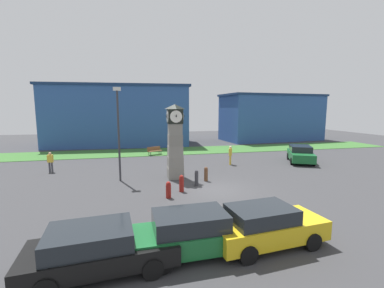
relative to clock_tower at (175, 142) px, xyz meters
The scene contains 17 objects.
ground_plane 4.68m from the clock_tower, 57.43° to the right, with size 82.27×82.27×0.00m, color #38383A.
clock_tower is the anchor object (origin of this frame).
bollard_near_tower 3.14m from the clock_tower, 32.67° to the right, with size 0.26×0.26×1.00m.
bollard_mid_row 3.21m from the clock_tower, 64.84° to the right, with size 0.24×0.24×1.07m.
bollard_far_row 3.79m from the clock_tower, 92.35° to the right, with size 0.28×0.28×1.03m.
bollard_end_row 4.73m from the clock_tower, 104.43° to the right, with size 0.30×0.30×0.96m.
car_navy_sedan 11.08m from the clock_tower, 111.59° to the right, with size 4.69×2.35×1.43m.
car_near_tower 10.10m from the clock_tower, 94.84° to the right, with size 4.55×1.94×1.51m.
car_by_building 10.26m from the clock_tower, 79.89° to the right, with size 4.34×2.17×1.50m.
car_far_lot 12.85m from the clock_tower, 13.19° to the left, with size 3.58×4.55×1.55m.
bench 10.09m from the clock_tower, 94.23° to the left, with size 1.67×1.16×0.90m.
pedestrian_crossing_lot 10.33m from the clock_tower, 157.20° to the left, with size 0.44×0.32×1.61m.
pedestrian_by_cars 6.69m from the clock_tower, 31.21° to the left, with size 0.41×0.47×1.70m.
street_lamp_near_road 4.03m from the clock_tower, behind, with size 0.50×0.24×6.44m.
warehouse_blue_far 20.20m from the clock_tower, 103.49° to the left, with size 19.58×10.16×8.16m.
storefront_low_left 27.18m from the clock_tower, 46.19° to the left, with size 16.55×8.33×7.26m.
grass_verge_far 13.06m from the clock_tower, 67.41° to the left, with size 49.36×5.47×0.04m, color #386B2D.
Camera 1 is at (-4.94, -14.74, 5.00)m, focal length 24.00 mm.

